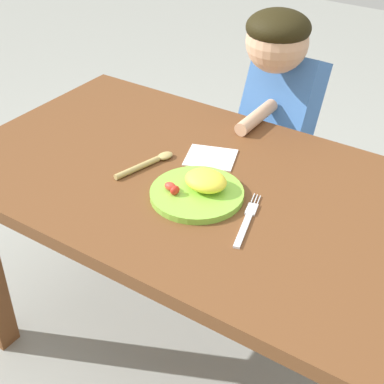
# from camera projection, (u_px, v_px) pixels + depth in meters

# --- Properties ---
(ground_plane) EXTENTS (8.00, 8.00, 0.00)m
(ground_plane) POSITION_uv_depth(u_px,v_px,m) (207.00, 361.00, 1.87)
(ground_plane) COLOR #959891
(dining_table) EXTENTS (1.41, 0.77, 0.70)m
(dining_table) POSITION_uv_depth(u_px,v_px,m) (210.00, 217.00, 1.54)
(dining_table) COLOR brown
(dining_table) RESTS_ON ground_plane
(plate) EXTENTS (0.24, 0.24, 0.06)m
(plate) POSITION_uv_depth(u_px,v_px,m) (198.00, 189.00, 1.43)
(plate) COLOR #85C83F
(plate) RESTS_ON dining_table
(fork) EXTENTS (0.08, 0.21, 0.01)m
(fork) POSITION_uv_depth(u_px,v_px,m) (247.00, 221.00, 1.34)
(fork) COLOR silver
(fork) RESTS_ON dining_table
(spoon) EXTENTS (0.07, 0.19, 0.02)m
(spoon) POSITION_uv_depth(u_px,v_px,m) (148.00, 163.00, 1.55)
(spoon) COLOR tan
(spoon) RESTS_ON dining_table
(person) EXTENTS (0.22, 0.41, 1.02)m
(person) POSITION_uv_depth(u_px,v_px,m) (279.00, 138.00, 1.95)
(person) COLOR #4B4F5E
(person) RESTS_ON ground_plane
(napkin) EXTENTS (0.17, 0.15, 0.00)m
(napkin) POSITION_uv_depth(u_px,v_px,m) (211.00, 158.00, 1.58)
(napkin) COLOR white
(napkin) RESTS_ON dining_table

